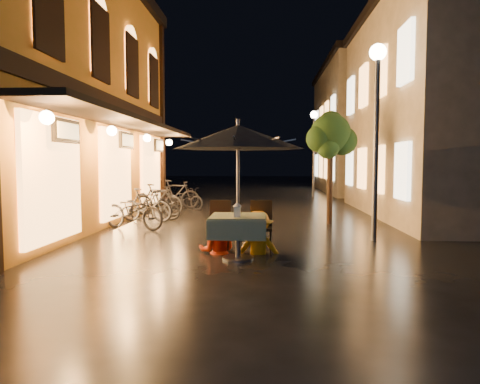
# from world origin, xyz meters

# --- Properties ---
(ground) EXTENTS (90.00, 90.00, 0.00)m
(ground) POSITION_xyz_m (0.00, 0.00, 0.00)
(ground) COLOR black
(ground) RESTS_ON ground
(west_building) EXTENTS (5.90, 11.40, 7.40)m
(west_building) POSITION_xyz_m (-5.72, 4.00, 3.71)
(west_building) COLOR gold
(west_building) RESTS_ON ground
(east_building_far) EXTENTS (7.30, 10.30, 7.30)m
(east_building_far) POSITION_xyz_m (7.49, 18.00, 3.66)
(east_building_far) COLOR #C4B199
(east_building_far) RESTS_ON ground
(street_tree) EXTENTS (1.43, 1.20, 3.15)m
(street_tree) POSITION_xyz_m (2.41, 4.51, 2.42)
(street_tree) COLOR black
(street_tree) RESTS_ON ground
(streetlamp_near) EXTENTS (0.36, 0.36, 4.23)m
(streetlamp_near) POSITION_xyz_m (3.00, 2.00, 2.92)
(streetlamp_near) COLOR #59595E
(streetlamp_near) RESTS_ON ground
(streetlamp_far) EXTENTS (0.36, 0.36, 4.23)m
(streetlamp_far) POSITION_xyz_m (3.00, 14.00, 2.92)
(streetlamp_far) COLOR #59595E
(streetlamp_far) RESTS_ON ground
(cafe_table) EXTENTS (0.99, 0.99, 0.78)m
(cafe_table) POSITION_xyz_m (0.14, 0.01, 0.59)
(cafe_table) COLOR #59595E
(cafe_table) RESTS_ON ground
(patio_umbrella) EXTENTS (2.29, 2.29, 2.46)m
(patio_umbrella) POSITION_xyz_m (0.14, 0.01, 2.15)
(patio_umbrella) COLOR #59595E
(patio_umbrella) RESTS_ON ground
(cafe_chair_left) EXTENTS (0.42, 0.42, 0.97)m
(cafe_chair_left) POSITION_xyz_m (-0.26, 0.75, 0.54)
(cafe_chair_left) COLOR black
(cafe_chair_left) RESTS_ON ground
(cafe_chair_right) EXTENTS (0.42, 0.42, 0.97)m
(cafe_chair_right) POSITION_xyz_m (0.54, 0.75, 0.54)
(cafe_chair_right) COLOR black
(cafe_chair_right) RESTS_ON ground
(table_lantern) EXTENTS (0.16, 0.16, 0.25)m
(table_lantern) POSITION_xyz_m (0.14, -0.18, 0.92)
(table_lantern) COLOR white
(table_lantern) RESTS_ON cafe_table
(person_orange) EXTENTS (0.73, 0.57, 1.48)m
(person_orange) POSITION_xyz_m (-0.29, 0.56, 0.74)
(person_orange) COLOR red
(person_orange) RESTS_ON ground
(person_yellow) EXTENTS (1.05, 0.66, 1.55)m
(person_yellow) POSITION_xyz_m (0.48, 0.54, 0.78)
(person_yellow) COLOR #F8A10D
(person_yellow) RESTS_ON ground
(bicycle_0) EXTENTS (1.94, 1.28, 0.96)m
(bicycle_0) POSITION_xyz_m (-2.74, 3.23, 0.48)
(bicycle_0) COLOR black
(bicycle_0) RESTS_ON ground
(bicycle_1) EXTENTS (1.66, 0.75, 0.96)m
(bicycle_1) POSITION_xyz_m (-2.80, 4.59, 0.48)
(bicycle_1) COLOR black
(bicycle_1) RESTS_ON ground
(bicycle_2) EXTENTS (1.52, 0.53, 0.80)m
(bicycle_2) POSITION_xyz_m (-2.64, 4.94, 0.40)
(bicycle_2) COLOR black
(bicycle_2) RESTS_ON ground
(bicycle_3) EXTENTS (1.76, 0.80, 1.02)m
(bicycle_3) POSITION_xyz_m (-2.80, 5.99, 0.51)
(bicycle_3) COLOR #222229
(bicycle_3) RESTS_ON ground
(bicycle_4) EXTENTS (1.61, 1.07, 0.80)m
(bicycle_4) POSITION_xyz_m (-2.30, 7.85, 0.40)
(bicycle_4) COLOR black
(bicycle_4) RESTS_ON ground
(bicycle_5) EXTENTS (1.76, 0.55, 1.05)m
(bicycle_5) POSITION_xyz_m (-2.70, 8.20, 0.53)
(bicycle_5) COLOR #222329
(bicycle_5) RESTS_ON ground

